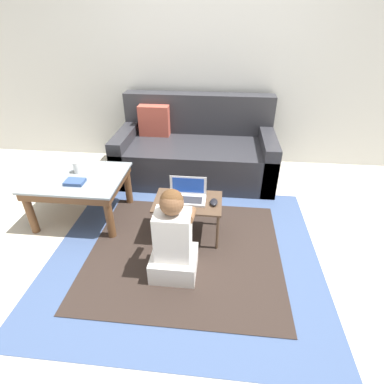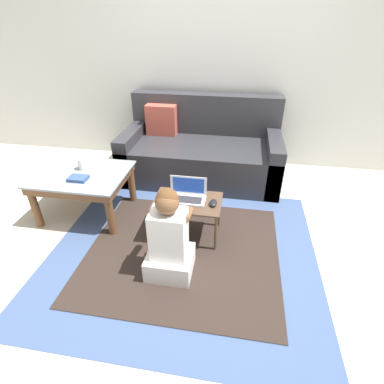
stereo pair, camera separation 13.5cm
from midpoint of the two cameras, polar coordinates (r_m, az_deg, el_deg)
name	(u,v)px [view 1 (the left image)]	position (r m, az deg, el deg)	size (l,w,h in m)	color
ground_plane	(194,242)	(2.68, -1.15, -9.54)	(16.00, 16.00, 0.00)	beige
wall_back	(209,60)	(3.83, 2.17, 23.86)	(9.00, 0.06, 2.50)	silver
area_rug	(185,251)	(2.59, -2.86, -11.28)	(2.21, 1.99, 0.01)	#3D517A
couch	(195,151)	(3.62, -0.42, 7.86)	(1.80, 0.94, 0.90)	#2D2D33
coffee_table	(79,183)	(3.00, -21.93, 1.55)	(0.84, 0.68, 0.45)	gray
laptop_desk	(188,205)	(2.57, -2.29, -2.52)	(0.58, 0.38, 0.37)	#4C3828
laptop	(187,196)	(2.54, -2.42, -0.83)	(0.32, 0.18, 0.19)	silver
computer_mouse	(214,202)	(2.50, 2.64, -1.96)	(0.06, 0.11, 0.04)	black
person_seated	(173,241)	(2.22, -5.35, -9.29)	(0.34, 0.40, 0.74)	silver
cup_on_table	(78,167)	(3.02, -22.17, 4.41)	(0.08, 0.08, 0.11)	white
book_on_table	(75,182)	(2.84, -22.71, 1.76)	(0.17, 0.12, 0.03)	#334C7F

